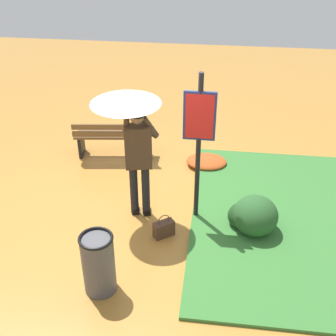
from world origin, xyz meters
TOP-DOWN VIEW (x-y plane):
  - ground_plane at (0.00, 0.00)m, footprint 18.00×18.00m
  - person_with_umbrella at (0.00, 0.17)m, footprint 0.96×0.96m
  - info_sign_post at (-0.93, 0.15)m, footprint 0.44×0.07m
  - handbag at (-0.50, 0.64)m, footprint 0.32×0.29m
  - park_bench at (0.71, -1.46)m, footprint 1.40×0.53m
  - trash_bin at (0.14, 1.74)m, footprint 0.42×0.42m
  - shrub_cluster at (-1.75, 0.37)m, footprint 0.71×0.65m
  - leaf_pile_near_person at (-1.01, -1.39)m, footprint 0.73×0.58m

SIDE VIEW (x-z plane):
  - ground_plane at x=0.00m, z-range 0.00..0.00m
  - leaf_pile_near_person at x=-1.01m, z-range 0.00..0.16m
  - handbag at x=-0.50m, z-range -0.06..0.31m
  - shrub_cluster at x=-1.75m, z-range -0.02..0.56m
  - park_bench at x=0.71m, z-range 0.03..0.78m
  - trash_bin at x=0.14m, z-range 0.00..0.84m
  - info_sign_post at x=-0.93m, z-range 0.29..2.59m
  - person_with_umbrella at x=0.00m, z-range 0.53..2.57m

